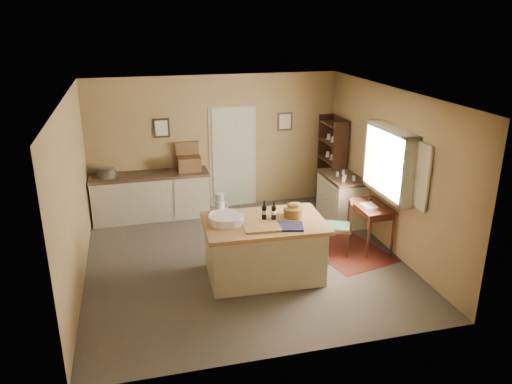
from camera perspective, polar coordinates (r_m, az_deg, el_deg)
ground at (r=8.26m, az=-1.38°, el=-7.71°), size 5.00×5.00×0.00m
wall_back at (r=10.09m, az=-4.67°, el=5.59°), size 5.00×0.10×2.70m
wall_front at (r=5.50m, az=4.43°, el=-6.87°), size 5.00×0.10×2.70m
wall_left at (r=7.61m, az=-20.14°, el=-0.36°), size 0.10×5.00×2.70m
wall_right at (r=8.61m, az=14.99°, el=2.48°), size 0.10×5.00×2.70m
ceiling at (r=7.41m, az=-1.56°, el=11.14°), size 5.00×5.00×0.00m
door at (r=10.20m, az=-2.65°, el=4.08°), size 0.97×0.06×2.11m
framed_prints at (r=10.02m, az=-3.57°, el=7.69°), size 2.82×0.02×0.38m
window at (r=8.35m, az=15.30°, el=3.35°), size 0.25×1.99×1.12m
work_island at (r=7.57m, az=0.86°, el=-6.32°), size 1.84×1.24×1.20m
sideboard at (r=9.93m, az=-11.87°, el=-0.26°), size 2.26×0.64×1.18m
rug at (r=8.73m, az=10.04°, el=-6.42°), size 1.44×1.81×0.01m
writing_desk at (r=8.65m, az=13.02°, el=-2.09°), size 0.52×0.85×0.82m
desk_chair at (r=8.41m, az=9.36°, el=-4.01°), size 0.56×0.56×0.92m
right_cabinet at (r=9.74m, az=9.73°, el=-0.66°), size 0.63×1.12×0.99m
shelving_unit at (r=10.35m, az=8.86°, el=3.36°), size 0.32×0.84×1.86m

